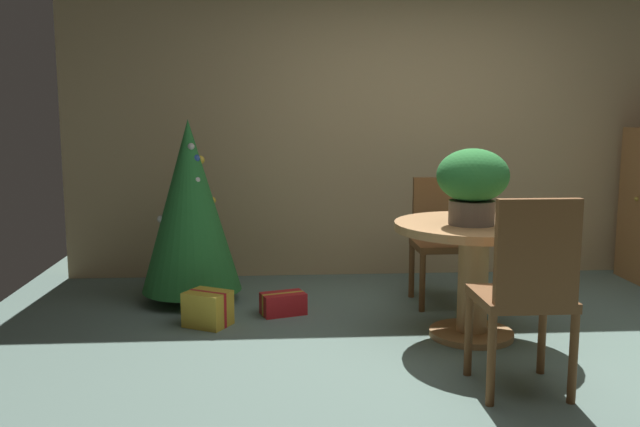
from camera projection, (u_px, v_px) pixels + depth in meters
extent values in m
plane|color=slate|center=(479.00, 359.00, 3.99)|extent=(6.60, 6.60, 0.00)
cube|color=tan|center=(410.00, 128.00, 5.97)|extent=(6.00, 0.10, 2.60)
cylinder|color=#B27F4C|center=(471.00, 333.00, 4.39)|extent=(0.54, 0.54, 0.04)
cylinder|color=#B27F4C|center=(473.00, 281.00, 4.34)|extent=(0.19, 0.19, 0.66)
cylinder|color=#B27F4C|center=(475.00, 227.00, 4.29)|extent=(1.02, 1.02, 0.05)
cylinder|color=#665B51|center=(472.00, 212.00, 4.20)|extent=(0.28, 0.28, 0.15)
ellipsoid|color=#287533|center=(473.00, 175.00, 4.17)|extent=(0.44, 0.44, 0.33)
sphere|color=#EAD14C|center=(449.00, 176.00, 4.09)|extent=(0.08, 0.08, 0.08)
sphere|color=#EAD14C|center=(452.00, 178.00, 4.21)|extent=(0.07, 0.07, 0.07)
cylinder|color=brown|center=(476.00, 282.00, 4.94)|extent=(0.04, 0.04, 0.43)
cylinder|color=brown|center=(422.00, 283.00, 4.92)|extent=(0.04, 0.04, 0.43)
cylinder|color=brown|center=(462.00, 270.00, 5.32)|extent=(0.04, 0.04, 0.43)
cylinder|color=brown|center=(412.00, 271.00, 5.30)|extent=(0.04, 0.04, 0.43)
cube|color=brown|center=(444.00, 245.00, 5.08)|extent=(0.44, 0.43, 0.05)
cube|color=brown|center=(439.00, 208.00, 5.23)|extent=(0.40, 0.05, 0.47)
cylinder|color=brown|center=(469.00, 335.00, 3.72)|extent=(0.04, 0.04, 0.46)
cylinder|color=brown|center=(542.00, 333.00, 3.75)|extent=(0.04, 0.04, 0.46)
cylinder|color=brown|center=(491.00, 361.00, 3.33)|extent=(0.04, 0.04, 0.46)
cylinder|color=brown|center=(573.00, 359.00, 3.36)|extent=(0.04, 0.04, 0.46)
cube|color=brown|center=(520.00, 298.00, 3.50)|extent=(0.46, 0.44, 0.05)
cube|color=brown|center=(537.00, 252.00, 3.27)|extent=(0.41, 0.05, 0.52)
cylinder|color=brown|center=(193.00, 295.00, 5.22)|extent=(0.10, 0.10, 0.09)
cone|color=#287533|center=(190.00, 206.00, 5.11)|extent=(0.75, 0.75, 1.30)
sphere|color=silver|center=(161.00, 219.00, 5.09)|extent=(0.06, 0.06, 0.06)
sphere|color=red|center=(213.00, 216.00, 5.26)|extent=(0.06, 0.06, 0.06)
sphere|color=gold|center=(212.00, 201.00, 5.18)|extent=(0.06, 0.06, 0.06)
sphere|color=silver|center=(191.00, 146.00, 5.00)|extent=(0.05, 0.05, 0.05)
sphere|color=#2D51A8|center=(196.00, 158.00, 5.02)|extent=(0.06, 0.06, 0.06)
sphere|color=silver|center=(197.00, 180.00, 5.00)|extent=(0.05, 0.05, 0.05)
sphere|color=gold|center=(200.00, 160.00, 5.10)|extent=(0.07, 0.07, 0.07)
cube|color=gold|center=(208.00, 309.00, 4.60)|extent=(0.36, 0.33, 0.24)
cube|color=red|center=(208.00, 309.00, 4.60)|extent=(0.26, 0.16, 0.24)
cube|color=red|center=(283.00, 304.00, 4.87)|extent=(0.35, 0.27, 0.16)
cube|color=gold|center=(283.00, 304.00, 4.87)|extent=(0.31, 0.12, 0.16)
sphere|color=#B29338|center=(636.00, 199.00, 5.68)|extent=(0.04, 0.04, 0.04)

